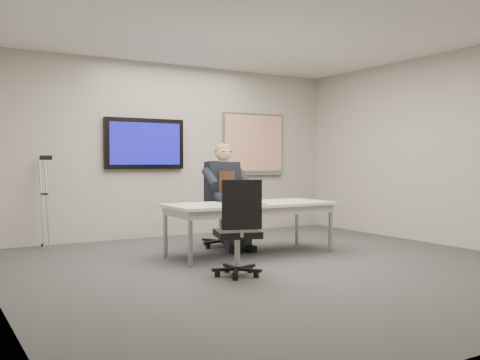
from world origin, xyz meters
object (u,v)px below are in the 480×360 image
office_chair_near (238,246)px  seated_person (229,206)px  office_chair_far (221,221)px  conference_table (250,209)px  laptop (237,197)px

office_chair_near → seated_person: size_ratio=0.70×
office_chair_far → office_chair_near: 2.06m
conference_table → laptop: 0.28m
conference_table → office_chair_far: (0.00, 0.80, -0.24)m
conference_table → office_chair_far: size_ratio=1.92×
laptop → office_chair_far: bearing=79.9°
office_chair_far → seated_person: size_ratio=0.78×
laptop → conference_table: bearing=-76.4°
office_chair_near → laptop: office_chair_near is taller
conference_table → laptop: laptop is taller
office_chair_near → seated_person: seated_person is taller
office_chair_far → laptop: (-0.07, -0.57, 0.38)m
office_chair_far → office_chair_near: bearing=-90.4°
conference_table → seated_person: seated_person is taller
conference_table → office_chair_far: bearing=91.0°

